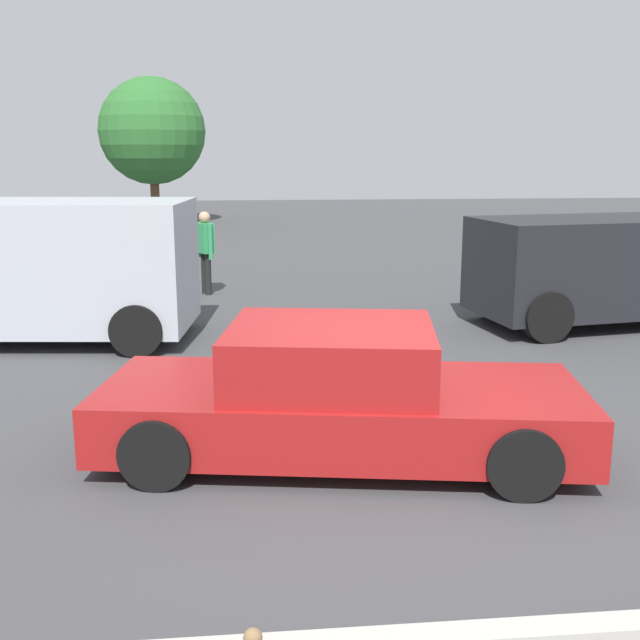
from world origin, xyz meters
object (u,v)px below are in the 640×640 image
at_px(sedan_foreground, 338,397).
at_px(suv_dark, 616,266).
at_px(pedestrian, 205,245).
at_px(van_white, 30,266).

relative_size(sedan_foreground, suv_dark, 0.95).
xyz_separation_m(sedan_foreground, pedestrian, (-1.64, 8.74, 0.42)).
bearing_deg(pedestrian, van_white, 26.93).
bearing_deg(sedan_foreground, suv_dark, 53.98).
bearing_deg(pedestrian, suv_dark, 124.90).
bearing_deg(suv_dark, van_white, 172.34).
distance_m(sedan_foreground, van_white, 6.57).
bearing_deg(suv_dark, sedan_foreground, -144.41).
relative_size(van_white, pedestrian, 2.99).
distance_m(sedan_foreground, suv_dark, 7.55).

